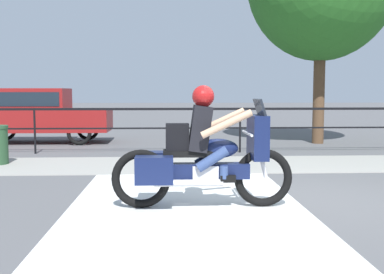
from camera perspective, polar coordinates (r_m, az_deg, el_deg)
The scene contains 6 objects.
ground_plane at distance 7.02m, azimuth 12.25°, elevation -7.34°, with size 120.00×120.00×0.00m, color #565659.
sidewalk_band at distance 10.28m, azimuth 7.33°, elevation -3.19°, with size 44.00×2.40×0.01m, color #99968E.
crosswalk_band at distance 6.59m, azimuth -0.71°, elevation -8.01°, with size 3.12×6.00×0.01m, color silver.
fence_railing at distance 12.14m, azimuth 5.73°, elevation 2.35°, with size 36.00×0.05×1.13m.
motorcycle at distance 6.33m, azimuth 1.24°, elevation -2.12°, with size 2.40×0.76×1.62m.
parked_car at distance 15.11m, azimuth -17.96°, elevation 2.85°, with size 4.16×1.61×1.63m.
Camera 1 is at (-1.80, -6.61, 1.53)m, focal length 45.00 mm.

